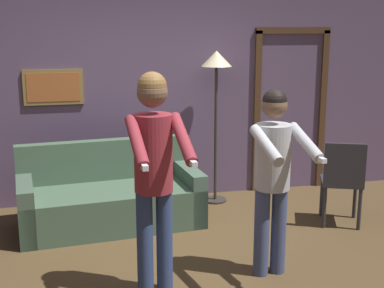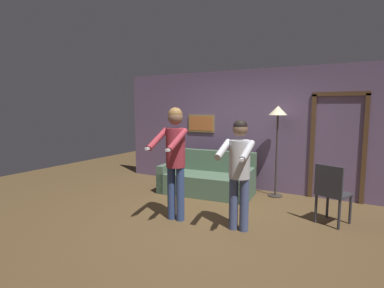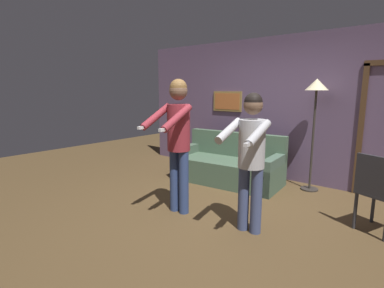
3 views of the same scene
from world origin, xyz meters
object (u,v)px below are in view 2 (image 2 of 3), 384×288
(torchiere_lamp, at_px, (278,120))
(dining_chair_distant, at_px, (331,191))
(couch, at_px, (207,180))
(person_standing_left, at_px, (175,152))
(person_standing_right, at_px, (239,165))

(torchiere_lamp, bearing_deg, dining_chair_distant, -44.73)
(couch, xyz_separation_m, person_standing_left, (0.23, -1.60, 0.82))
(torchiere_lamp, height_order, person_standing_left, torchiere_lamp)
(person_standing_left, distance_m, person_standing_right, 1.03)
(torchiere_lamp, distance_m, person_standing_right, 2.06)
(person_standing_right, bearing_deg, dining_chair_distant, 37.96)
(couch, height_order, dining_chair_distant, dining_chair_distant)
(couch, distance_m, person_standing_right, 2.07)
(person_standing_left, relative_size, person_standing_right, 1.10)
(couch, relative_size, dining_chair_distant, 2.12)
(torchiere_lamp, height_order, dining_chair_distant, torchiere_lamp)
(person_standing_right, distance_m, dining_chair_distant, 1.52)
(couch, bearing_deg, person_standing_left, -81.75)
(torchiere_lamp, distance_m, person_standing_left, 2.38)
(dining_chair_distant, bearing_deg, torchiere_lamp, 135.27)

